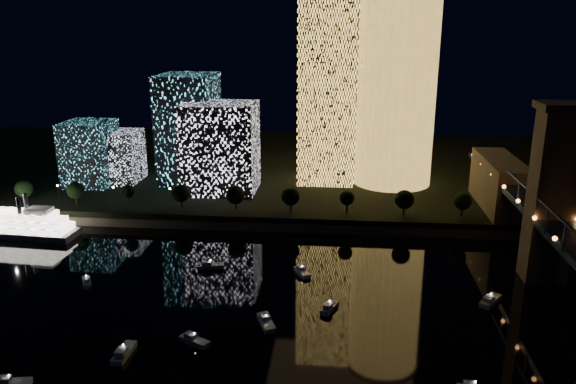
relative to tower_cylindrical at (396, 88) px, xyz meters
name	(u,v)px	position (x,y,z in m)	size (l,w,h in m)	color
ground	(300,368)	(-28.98, -130.11, -44.49)	(520.00, 520.00, 0.00)	black
far_bank	(325,169)	(-28.98, 29.89, -41.99)	(420.00, 160.00, 5.00)	black
seawall	(318,227)	(-28.98, -48.11, -42.99)	(420.00, 6.00, 3.00)	#6B5E4C
tower_cylindrical	(396,88)	(0.00, 0.00, 0.00)	(34.00, 34.00, 78.73)	#FFBE51
tower_rectangular	(328,92)	(-27.64, 1.46, -2.06)	(23.52, 23.52, 74.85)	#FFBE51
midrise_blocks	(176,141)	(-89.57, -9.79, -21.51)	(79.58, 42.34, 44.58)	silver
riverboat	(4,224)	(-135.77, -61.85, -40.63)	(50.55, 13.72, 15.05)	silver
motorboats	(256,341)	(-39.71, -121.90, -43.68)	(125.77, 76.13, 2.78)	silver
esplanade_trees	(236,195)	(-58.73, -42.11, -34.02)	(166.33, 6.88, 8.94)	black
street_lamps	(228,194)	(-62.98, -36.11, -35.47)	(132.70, 0.70, 5.65)	black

